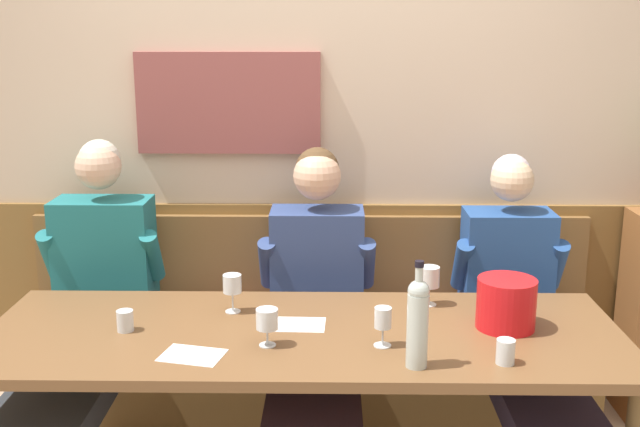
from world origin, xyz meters
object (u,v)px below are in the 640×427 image
(wine_glass_by_bottle, at_px, (430,278))
(water_tumbler_left, at_px, (506,352))
(dining_table, at_px, (304,349))
(ice_bucket, at_px, (506,304))
(person_center_right_seat, at_px, (84,315))
(wall_bench, at_px, (310,359))
(wine_bottle_amber_mid, at_px, (418,320))
(wine_glass_right_end, at_px, (267,321))
(person_center_left_seat, at_px, (316,318))
(wine_glass_left_end, at_px, (232,286))
(wine_glass_center_rear, at_px, (383,320))
(water_tumbler_right, at_px, (125,321))
(person_left_seat, at_px, (523,324))

(wine_glass_by_bottle, bearing_deg, water_tumbler_left, -71.15)
(dining_table, bearing_deg, ice_bucket, 3.13)
(person_center_right_seat, bearing_deg, wall_bench, 20.94)
(wine_bottle_amber_mid, height_order, wine_glass_right_end, wine_bottle_amber_mid)
(dining_table, xyz_separation_m, person_center_right_seat, (-0.94, 0.36, -0.01))
(ice_bucket, bearing_deg, person_center_left_seat, 155.75)
(wine_bottle_amber_mid, height_order, water_tumbler_left, wine_bottle_amber_mid)
(person_center_right_seat, relative_size, wine_glass_left_end, 8.68)
(wine_glass_right_end, bearing_deg, wine_glass_by_bottle, 33.82)
(dining_table, height_order, water_tumbler_left, water_tumbler_left)
(person_center_left_seat, bearing_deg, wine_bottle_amber_mid, -62.37)
(wine_glass_right_end, bearing_deg, wall_bench, 81.96)
(dining_table, relative_size, water_tumbler_left, 27.84)
(person_center_right_seat, distance_m, water_tumbler_left, 1.75)
(wine_glass_left_end, bearing_deg, person_center_right_seat, 164.66)
(wine_glass_left_end, height_order, water_tumbler_left, wine_glass_left_end)
(wine_glass_center_rear, xyz_separation_m, water_tumbler_left, (0.40, -0.14, -0.05))
(ice_bucket, xyz_separation_m, wine_glass_right_end, (-0.87, -0.18, -0.00))
(wall_bench, height_order, ice_bucket, wall_bench)
(person_center_right_seat, xyz_separation_m, ice_bucket, (1.69, -0.32, 0.18))
(wall_bench, relative_size, wine_glass_center_rear, 18.57)
(ice_bucket, relative_size, wine_bottle_amber_mid, 0.60)
(wine_glass_by_bottle, height_order, water_tumbler_right, wine_glass_by_bottle)
(person_left_seat, bearing_deg, wine_bottle_amber_mid, -128.54)
(person_center_left_seat, xyz_separation_m, wine_glass_by_bottle, (0.46, -0.09, 0.21))
(person_left_seat, bearing_deg, person_center_right_seat, 179.57)
(water_tumbler_left, height_order, water_tumbler_right, water_tumbler_left)
(water_tumbler_left, relative_size, water_tumbler_right, 1.07)
(wall_bench, height_order, wine_bottle_amber_mid, wine_bottle_amber_mid)
(dining_table, xyz_separation_m, water_tumbler_left, (0.68, -0.27, 0.11))
(water_tumbler_right, bearing_deg, person_center_right_seat, 126.71)
(person_center_left_seat, height_order, wine_glass_left_end, person_center_left_seat)
(wine_bottle_amber_mid, distance_m, wine_glass_right_end, 0.54)
(ice_bucket, bearing_deg, wall_bench, 137.77)
(water_tumbler_right, bearing_deg, person_left_seat, 13.11)
(wine_glass_left_end, height_order, water_tumbler_right, wine_glass_left_end)
(wine_bottle_amber_mid, xyz_separation_m, wine_glass_by_bottle, (0.11, 0.58, -0.05))
(person_left_seat, bearing_deg, wall_bench, 157.56)
(wall_bench, relative_size, water_tumbler_left, 31.37)
(wine_glass_by_bottle, relative_size, water_tumbler_left, 1.90)
(person_center_left_seat, xyz_separation_m, person_left_seat, (0.87, -0.01, -0.02))
(ice_bucket, distance_m, water_tumbler_left, 0.33)
(wine_glass_center_rear, xyz_separation_m, wine_glass_right_end, (-0.41, -0.00, -0.00))
(person_center_left_seat, relative_size, water_tumbler_right, 16.72)
(water_tumbler_left, bearing_deg, wine_bottle_amber_mid, -174.82)
(wall_bench, distance_m, water_tumbler_right, 1.10)
(person_center_left_seat, relative_size, ice_bucket, 6.02)
(ice_bucket, bearing_deg, wine_glass_left_end, 172.10)
(wine_glass_center_rear, bearing_deg, wall_bench, 108.23)
(ice_bucket, bearing_deg, wine_glass_right_end, -168.35)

